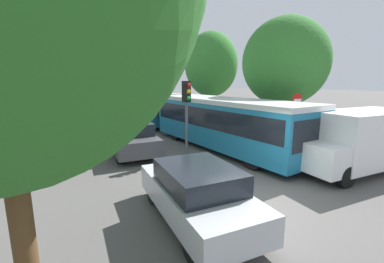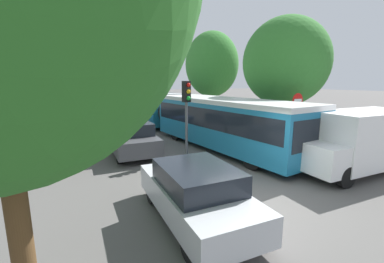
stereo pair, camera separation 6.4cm
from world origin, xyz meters
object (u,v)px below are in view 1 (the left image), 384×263
object	(u,v)px
articulated_bus	(186,113)
tree_right_near	(284,64)
queued_car_black	(98,112)
tree_left_mid	(41,50)
queued_car_silver	(197,193)
white_van	(360,139)
traffic_light	(187,102)
queued_car_green	(89,106)
queued_car_graphite	(131,137)
city_bus_rear	(79,94)
queued_car_blue	(113,122)
no_entry_sign	(296,112)
direction_sign_post	(266,95)
tree_right_mid	(211,65)

from	to	relation	value
articulated_bus	tree_right_near	world-z (taller)	tree_right_near
queued_car_black	tree_left_mid	size ratio (longest dim) A/B	0.54
queued_car_silver	tree_left_mid	size ratio (longest dim) A/B	0.53
white_van	traffic_light	xyz separation A→B (m)	(-4.98, 4.57, 1.26)
queued_car_green	queued_car_graphite	bearing A→B (deg)	-177.62
queued_car_silver	white_van	distance (m)	7.13
traffic_light	city_bus_rear	bearing A→B (deg)	171.77
queued_car_blue	queued_car_silver	bearing A→B (deg)	-179.12
queued_car_graphite	no_entry_sign	xyz separation A→B (m)	(7.53, -3.03, 1.11)
white_van	tree_right_near	bearing A→B (deg)	-106.17
articulated_bus	direction_sign_post	distance (m)	5.16
queued_car_green	white_van	distance (m)	25.76
queued_car_black	white_van	bearing A→B (deg)	-156.86
tree_left_mid	articulated_bus	bearing A→B (deg)	18.06
queued_car_graphite	traffic_light	xyz separation A→B (m)	(2.03, -1.89, 1.73)
direction_sign_post	tree_right_mid	world-z (taller)	tree_right_mid
city_bus_rear	white_van	xyz separation A→B (m)	(6.92, -40.25, -0.18)
white_van	no_entry_sign	bearing A→B (deg)	-95.97
no_entry_sign	tree_left_mid	distance (m)	11.58
queued_car_blue	tree_right_near	size ratio (longest dim) A/B	0.56
articulated_bus	queued_car_blue	world-z (taller)	articulated_bus
articulated_bus	queued_car_silver	bearing A→B (deg)	-29.94
tree_left_mid	tree_right_mid	bearing A→B (deg)	32.87
articulated_bus	queued_car_green	xyz separation A→B (m)	(-4.03, 15.95, -0.74)
tree_right_mid	white_van	bearing A→B (deg)	-99.41
no_entry_sign	tree_right_near	world-z (taller)	tree_right_near
queued_car_black	traffic_light	distance (m)	14.07
queued_car_graphite	queued_car_black	xyz separation A→B (m)	(0.09, 11.93, -0.04)
queued_car_black	white_van	distance (m)	19.66
articulated_bus	traffic_light	distance (m)	4.85
queued_car_graphite	direction_sign_post	distance (m)	8.85
tree_right_near	tree_right_mid	bearing A→B (deg)	86.97
articulated_bus	queued_car_black	distance (m)	10.37
queued_car_silver	direction_sign_post	xyz separation A→B (m)	(8.75, 7.05, 1.84)
tree_right_mid	traffic_light	bearing A→B (deg)	-126.26
queued_car_graphite	queued_car_green	bearing A→B (deg)	2.38
queued_car_blue	tree_left_mid	world-z (taller)	tree_left_mid
city_bus_rear	no_entry_sign	world-z (taller)	no_entry_sign
queued_car_silver	no_entry_sign	world-z (taller)	no_entry_sign
queued_car_blue	tree_right_mid	bearing A→B (deg)	-73.25
traffic_light	no_entry_sign	bearing A→B (deg)	66.95
city_bus_rear	traffic_light	bearing A→B (deg)	-175.26
direction_sign_post	city_bus_rear	bearing A→B (deg)	-80.13
no_entry_sign	tree_right_mid	distance (m)	11.80
traffic_light	tree_right_mid	size ratio (longest dim) A/B	0.44
city_bus_rear	queued_car_graphite	xyz separation A→B (m)	(-0.10, -33.79, -0.65)
city_bus_rear	tree_right_near	bearing A→B (deg)	-163.91
tree_left_mid	tree_right_mid	size ratio (longest dim) A/B	1.01
queued_car_green	traffic_light	size ratio (longest dim) A/B	1.24
queued_car_silver	traffic_light	world-z (taller)	traffic_light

